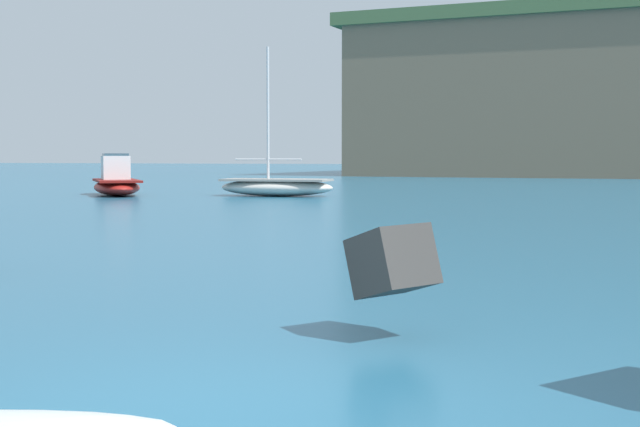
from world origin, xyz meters
name	(u,v)px	position (x,y,z in m)	size (l,w,h in m)	color
ground_plane	(195,411)	(0.00, 0.00, 0.00)	(400.00, 400.00, 0.00)	#235B7A
breakwater_jetty	(177,231)	(-1.12, 1.56, 1.13)	(32.42, 7.23, 2.19)	#605B56
boat_near_left	(276,186)	(-14.40, 31.00, 0.46)	(5.58, 2.80, 6.82)	beige
boat_near_right	(116,183)	(-21.82, 29.02, 0.60)	(5.18, 5.52, 1.97)	maroon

